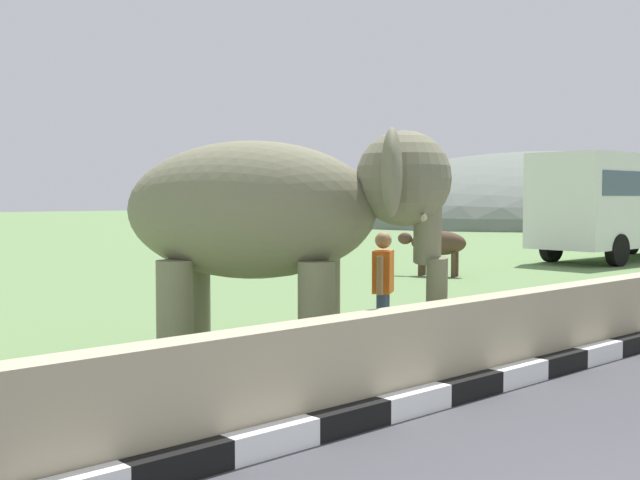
{
  "coord_description": "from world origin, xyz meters",
  "views": [
    {
      "loc": [
        -4.89,
        -1.63,
        2.13
      ],
      "look_at": [
        1.73,
        5.58,
        1.6
      ],
      "focal_mm": 44.76,
      "sensor_mm": 36.0,
      "label": 1
    }
  ],
  "objects_px": {
    "elephant": "(281,214)",
    "cow_near": "(437,244)",
    "person_handler": "(383,285)",
    "bus_white": "(625,198)"
  },
  "relations": [
    {
      "from": "elephant",
      "to": "person_handler",
      "type": "relative_size",
      "value": 2.34
    },
    {
      "from": "person_handler",
      "to": "bus_white",
      "type": "height_order",
      "value": "bus_white"
    },
    {
      "from": "elephant",
      "to": "cow_near",
      "type": "height_order",
      "value": "elephant"
    },
    {
      "from": "elephant",
      "to": "bus_white",
      "type": "relative_size",
      "value": 0.47
    },
    {
      "from": "person_handler",
      "to": "bus_white",
      "type": "distance_m",
      "value": 18.69
    },
    {
      "from": "person_handler",
      "to": "cow_near",
      "type": "distance_m",
      "value": 10.72
    },
    {
      "from": "bus_white",
      "to": "cow_near",
      "type": "distance_m",
      "value": 9.2
    },
    {
      "from": "elephant",
      "to": "cow_near",
      "type": "distance_m",
      "value": 12.14
    },
    {
      "from": "person_handler",
      "to": "cow_near",
      "type": "xyz_separation_m",
      "value": [
        8.76,
        6.18,
        -0.06
      ]
    },
    {
      "from": "cow_near",
      "to": "elephant",
      "type": "bearing_deg",
      "value": -150.0
    }
  ]
}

